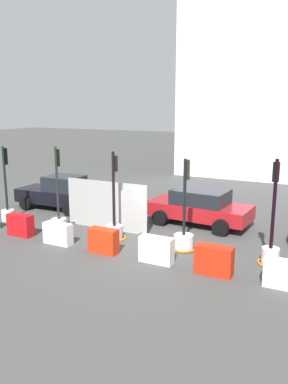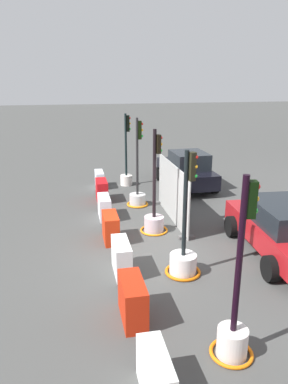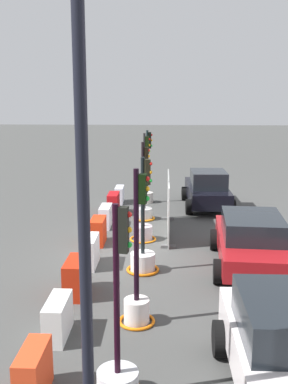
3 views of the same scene
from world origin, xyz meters
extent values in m
plane|color=#40413F|center=(0.00, 0.00, 0.00)|extent=(120.00, 120.00, 0.00)
cylinder|color=silver|center=(-7.12, 0.30, 0.24)|extent=(0.56, 0.56, 0.48)
cylinder|color=black|center=(-7.12, 0.30, 1.92)|extent=(0.10, 0.10, 2.88)
cube|color=black|center=(-7.13, 0.41, 2.90)|extent=(0.16, 0.13, 0.73)
sphere|color=red|center=(-7.13, 0.49, 3.15)|extent=(0.10, 0.10, 0.10)
sphere|color=orange|center=(-7.13, 0.49, 2.90)|extent=(0.10, 0.10, 0.10)
sphere|color=green|center=(-7.13, 0.49, 2.66)|extent=(0.10, 0.10, 0.10)
cylinder|color=#B2AEAE|center=(-4.20, 0.29, 0.23)|extent=(0.64, 0.64, 0.46)
cylinder|color=black|center=(-4.20, 0.29, 1.97)|extent=(0.10, 0.10, 3.02)
cube|color=black|center=(-4.21, 0.40, 3.01)|extent=(0.18, 0.15, 0.69)
sphere|color=red|center=(-4.23, 0.48, 3.24)|extent=(0.10, 0.10, 0.10)
sphere|color=orange|center=(-4.23, 0.48, 3.01)|extent=(0.10, 0.10, 0.10)
sphere|color=green|center=(-4.23, 0.48, 2.78)|extent=(0.10, 0.10, 0.10)
torus|color=orange|center=(-4.20, 0.29, 0.04)|extent=(0.86, 0.86, 0.08)
cylinder|color=#B9A6AE|center=(-1.53, 0.36, 0.26)|extent=(0.65, 0.65, 0.52)
cylinder|color=black|center=(-1.53, 0.36, 1.97)|extent=(0.11, 0.11, 2.90)
cube|color=black|center=(-1.51, 0.47, 2.94)|extent=(0.18, 0.15, 0.60)
sphere|color=red|center=(-1.49, 0.55, 3.14)|extent=(0.10, 0.10, 0.10)
sphere|color=orange|center=(-1.49, 0.55, 2.94)|extent=(0.10, 0.10, 0.10)
sphere|color=green|center=(-1.49, 0.55, 2.74)|extent=(0.10, 0.10, 0.10)
torus|color=orange|center=(-1.53, 0.36, 0.03)|extent=(0.92, 0.92, 0.06)
cylinder|color=silver|center=(1.32, 0.49, 0.27)|extent=(0.71, 0.71, 0.54)
cylinder|color=black|center=(1.32, 0.49, 1.92)|extent=(0.11, 0.11, 2.76)
cube|color=black|center=(1.35, 0.61, 2.89)|extent=(0.19, 0.18, 0.70)
sphere|color=red|center=(1.37, 0.70, 3.13)|extent=(0.10, 0.10, 0.10)
sphere|color=orange|center=(1.37, 0.70, 2.89)|extent=(0.10, 0.10, 0.10)
sphere|color=green|center=(1.37, 0.70, 2.66)|extent=(0.10, 0.10, 0.10)
torus|color=orange|center=(1.32, 0.49, 0.04)|extent=(0.95, 0.95, 0.08)
cylinder|color=beige|center=(4.35, 0.49, 0.28)|extent=(0.57, 0.57, 0.55)
cylinder|color=black|center=(4.35, 0.49, 2.02)|extent=(0.12, 0.12, 2.93)
cube|color=black|center=(4.32, 0.62, 3.05)|extent=(0.20, 0.19, 0.63)
sphere|color=red|center=(4.30, 0.72, 3.26)|extent=(0.11, 0.11, 0.11)
sphere|color=orange|center=(4.30, 0.72, 3.05)|extent=(0.11, 0.11, 0.11)
sphere|color=green|center=(4.30, 0.72, 2.83)|extent=(0.11, 0.11, 0.11)
torus|color=orange|center=(4.35, 0.49, 0.04)|extent=(0.82, 0.82, 0.07)
cube|color=silver|center=(-6.98, -0.99, 0.38)|extent=(1.04, 0.37, 0.76)
cube|color=#B71015|center=(-5.04, -1.06, 0.44)|extent=(1.08, 0.44, 0.87)
cube|color=silver|center=(-3.08, -1.14, 0.40)|extent=(1.13, 0.41, 0.81)
cube|color=red|center=(-1.07, -1.14, 0.44)|extent=(1.06, 0.45, 0.88)
cube|color=silver|center=(0.97, -1.09, 0.44)|extent=(1.14, 0.41, 0.88)
cube|color=#B7230D|center=(2.94, -1.13, 0.46)|extent=(1.16, 0.48, 0.91)
cube|color=silver|center=(5.00, -1.12, 0.41)|extent=(1.14, 0.43, 0.82)
cube|color=maroon|center=(0.79, 3.65, 0.64)|extent=(4.55, 2.18, 0.60)
cube|color=black|center=(0.85, 3.64, 1.25)|extent=(2.40, 1.81, 0.61)
cylinder|color=black|center=(2.09, 2.56, 0.34)|extent=(0.69, 0.32, 0.67)
cylinder|color=black|center=(-0.65, 2.74, 0.34)|extent=(0.69, 0.32, 0.67)
cube|color=black|center=(-6.41, 3.00, 0.65)|extent=(4.28, 1.79, 0.65)
cube|color=black|center=(-6.00, 3.01, 1.34)|extent=(1.81, 1.52, 0.72)
cylinder|color=black|center=(-7.70, 2.07, 0.32)|extent=(0.65, 0.30, 0.64)
cylinder|color=black|center=(-7.75, 3.86, 0.32)|extent=(0.65, 0.30, 0.64)
cylinder|color=black|center=(-5.08, 2.14, 0.32)|extent=(0.65, 0.30, 0.64)
cylinder|color=black|center=(-5.13, 3.93, 0.32)|extent=(0.65, 0.30, 0.64)
cube|color=#9D9F9C|center=(-2.45, 1.24, 1.02)|extent=(3.81, 0.04, 2.04)
cube|color=#4C4C4C|center=(-4.16, 1.24, 0.05)|extent=(0.16, 0.50, 0.10)
cube|color=#4C4C4C|center=(-0.73, 1.24, 0.05)|extent=(0.16, 0.50, 0.10)
camera|label=1|loc=(6.14, -12.16, 5.10)|focal=36.69mm
camera|label=2|loc=(9.57, -2.23, 4.98)|focal=34.47mm
camera|label=3|loc=(13.71, 1.07, 5.02)|focal=42.92mm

